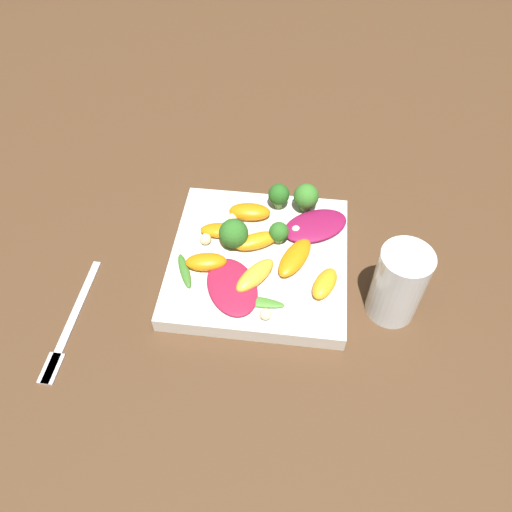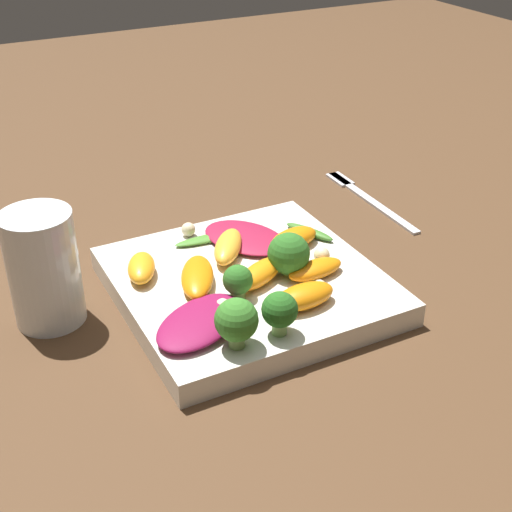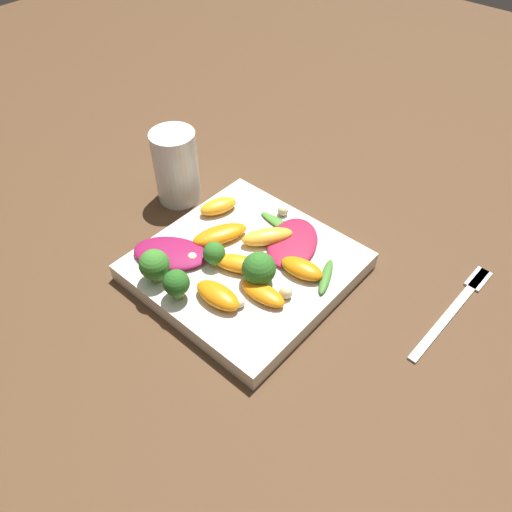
% 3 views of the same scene
% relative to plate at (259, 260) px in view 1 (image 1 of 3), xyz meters
% --- Properties ---
extents(ground_plane, '(2.40, 2.40, 0.00)m').
position_rel_plate_xyz_m(ground_plane, '(0.00, 0.00, -0.01)').
color(ground_plane, '#4C331E').
extents(plate, '(0.26, 0.26, 0.03)m').
position_rel_plate_xyz_m(plate, '(0.00, 0.00, 0.00)').
color(plate, silver).
rests_on(plate, ground_plane).
extents(drinking_glass, '(0.07, 0.07, 0.12)m').
position_rel_plate_xyz_m(drinking_glass, '(0.05, 0.19, 0.05)').
color(drinking_glass, white).
rests_on(drinking_glass, ground_plane).
extents(fork, '(0.20, 0.02, 0.01)m').
position_rel_plate_xyz_m(fork, '(0.14, -0.24, -0.01)').
color(fork, silver).
rests_on(fork, ground_plane).
extents(radicchio_leaf_0, '(0.12, 0.10, 0.01)m').
position_rel_plate_xyz_m(radicchio_leaf_0, '(0.06, -0.03, 0.02)').
color(radicchio_leaf_0, maroon).
rests_on(radicchio_leaf_0, plate).
extents(radicchio_leaf_1, '(0.10, 0.12, 0.01)m').
position_rel_plate_xyz_m(radicchio_leaf_1, '(-0.06, 0.08, 0.02)').
color(radicchio_leaf_1, maroon).
rests_on(radicchio_leaf_1, plate).
extents(orange_segment_0, '(0.06, 0.05, 0.02)m').
position_rel_plate_xyz_m(orange_segment_0, '(0.05, 0.10, 0.02)').
color(orange_segment_0, orange).
rests_on(orange_segment_0, plate).
extents(orange_segment_1, '(0.03, 0.06, 0.02)m').
position_rel_plate_xyz_m(orange_segment_1, '(-0.03, -0.06, 0.02)').
color(orange_segment_1, orange).
rests_on(orange_segment_1, plate).
extents(orange_segment_2, '(0.05, 0.07, 0.02)m').
position_rel_plate_xyz_m(orange_segment_2, '(-0.02, -0.01, 0.02)').
color(orange_segment_2, orange).
rests_on(orange_segment_2, plate).
extents(orange_segment_3, '(0.04, 0.06, 0.02)m').
position_rel_plate_xyz_m(orange_segment_3, '(0.03, -0.07, 0.02)').
color(orange_segment_3, orange).
rests_on(orange_segment_3, plate).
extents(orange_segment_4, '(0.08, 0.06, 0.02)m').
position_rel_plate_xyz_m(orange_segment_4, '(0.01, 0.05, 0.02)').
color(orange_segment_4, orange).
rests_on(orange_segment_4, plate).
extents(orange_segment_5, '(0.07, 0.06, 0.02)m').
position_rel_plate_xyz_m(orange_segment_5, '(0.05, 0.00, 0.02)').
color(orange_segment_5, '#FCAD33').
rests_on(orange_segment_5, plate).
extents(orange_segment_6, '(0.03, 0.07, 0.02)m').
position_rel_plate_xyz_m(orange_segment_6, '(-0.07, -0.02, 0.02)').
color(orange_segment_6, orange).
rests_on(orange_segment_6, plate).
extents(broccoli_floret_0, '(0.04, 0.04, 0.05)m').
position_rel_plate_xyz_m(broccoli_floret_0, '(-0.10, 0.06, 0.04)').
color(broccoli_floret_0, '#7A9E51').
rests_on(broccoli_floret_0, plate).
extents(broccoli_floret_1, '(0.03, 0.03, 0.03)m').
position_rel_plate_xyz_m(broccoli_floret_1, '(-0.03, 0.03, 0.03)').
color(broccoli_floret_1, '#84AD5B').
rests_on(broccoli_floret_1, plate).
extents(broccoli_floret_2, '(0.03, 0.03, 0.04)m').
position_rel_plate_xyz_m(broccoli_floret_2, '(-0.10, 0.02, 0.04)').
color(broccoli_floret_2, '#84AD5B').
rests_on(broccoli_floret_2, plate).
extents(broccoli_floret_3, '(0.04, 0.04, 0.05)m').
position_rel_plate_xyz_m(broccoli_floret_3, '(-0.02, -0.04, 0.04)').
color(broccoli_floret_3, '#84AD5B').
rests_on(broccoli_floret_3, plate).
extents(arugula_sprig_0, '(0.06, 0.04, 0.01)m').
position_rel_plate_xyz_m(arugula_sprig_0, '(0.04, -0.10, 0.02)').
color(arugula_sprig_0, '#3D7528').
rests_on(arugula_sprig_0, plate).
extents(arugula_sprig_1, '(0.02, 0.09, 0.01)m').
position_rel_plate_xyz_m(arugula_sprig_1, '(0.08, 0.00, 0.02)').
color(arugula_sprig_1, '#47842D').
rests_on(arugula_sprig_1, plate).
extents(macadamia_nut_0, '(0.02, 0.02, 0.02)m').
position_rel_plate_xyz_m(macadamia_nut_0, '(-0.01, -0.08, 0.02)').
color(macadamia_nut_0, beige).
rests_on(macadamia_nut_0, plate).
extents(macadamia_nut_1, '(0.01, 0.01, 0.01)m').
position_rel_plate_xyz_m(macadamia_nut_1, '(-0.05, 0.05, 0.02)').
color(macadamia_nut_1, beige).
rests_on(macadamia_nut_1, plate).
extents(macadamia_nut_2, '(0.02, 0.02, 0.02)m').
position_rel_plate_xyz_m(macadamia_nut_2, '(0.10, 0.02, 0.02)').
color(macadamia_nut_2, beige).
rests_on(macadamia_nut_2, plate).
extents(macadamia_nut_3, '(0.01, 0.01, 0.01)m').
position_rel_plate_xyz_m(macadamia_nut_3, '(-0.06, -0.05, 0.02)').
color(macadamia_nut_3, beige).
rests_on(macadamia_nut_3, plate).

